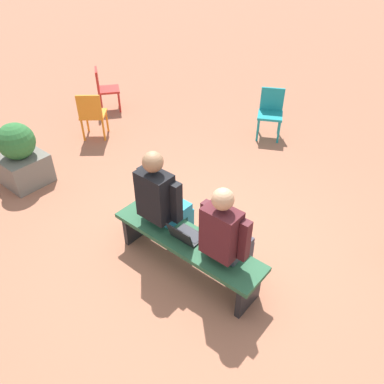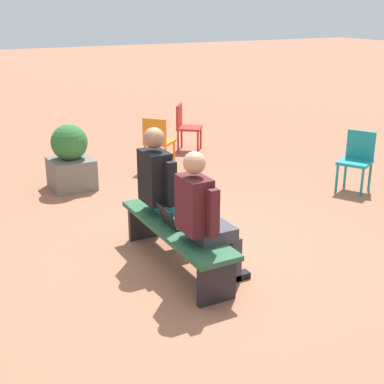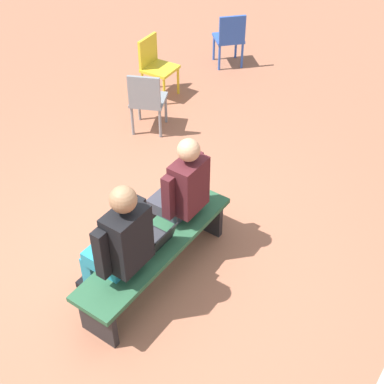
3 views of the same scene
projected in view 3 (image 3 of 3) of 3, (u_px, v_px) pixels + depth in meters
name	position (u px, v px, depth m)	size (l,w,h in m)	color
ground_plane	(135.00, 268.00, 5.14)	(60.00, 60.00, 0.00)	#9E6047
bench	(157.00, 251.00, 4.83)	(1.80, 0.44, 0.45)	#285638
person_student	(180.00, 192.00, 4.92)	(0.53, 0.67, 1.32)	#383842
person_adult	(118.00, 244.00, 4.37)	(0.56, 0.71, 1.37)	teal
laptop	(156.00, 240.00, 4.73)	(0.32, 0.29, 0.21)	black
plastic_chair_near_bench_right	(230.00, 37.00, 8.09)	(0.59, 0.59, 0.84)	#2D56B7
plastic_chair_near_bench_left	(147.00, 99.00, 6.66)	(0.56, 0.56, 0.84)	gray
plastic_chair_far_left	(155.00, 63.00, 7.40)	(0.45, 0.45, 0.84)	gold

